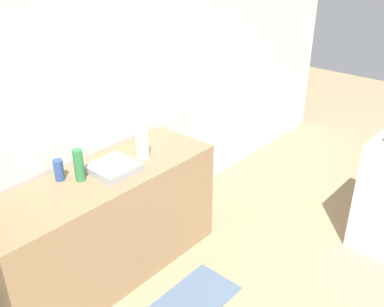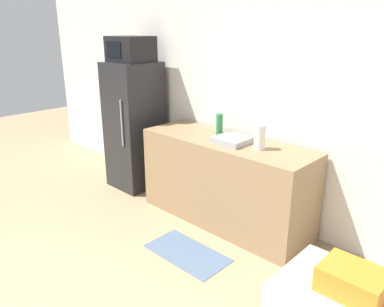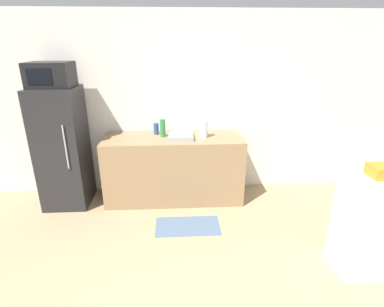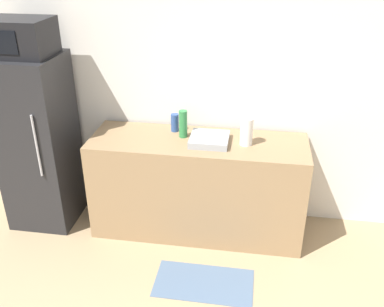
% 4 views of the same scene
% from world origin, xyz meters
% --- Properties ---
extents(wall_back, '(8.00, 0.06, 2.60)m').
position_xyz_m(wall_back, '(0.00, 3.09, 1.30)').
color(wall_back, white).
rests_on(wall_back, ground_plane).
extents(refrigerator, '(0.59, 0.62, 1.64)m').
position_xyz_m(refrigerator, '(-1.51, 2.68, 0.82)').
color(refrigerator, '#232326').
rests_on(refrigerator, ground_plane).
extents(microwave, '(0.52, 0.43, 0.31)m').
position_xyz_m(microwave, '(-1.52, 2.68, 1.80)').
color(microwave, black).
rests_on(microwave, refrigerator).
extents(counter, '(1.94, 0.64, 0.94)m').
position_xyz_m(counter, '(-0.01, 2.71, 0.47)').
color(counter, '#937551').
rests_on(counter, ground_plane).
extents(sink_basin, '(0.33, 0.33, 0.06)m').
position_xyz_m(sink_basin, '(0.10, 2.68, 0.97)').
color(sink_basin, '#9EA3A8').
rests_on(sink_basin, counter).
extents(bottle_tall, '(0.07, 0.07, 0.25)m').
position_xyz_m(bottle_tall, '(-0.15, 2.77, 1.06)').
color(bottle_tall, '#2D7F42').
rests_on(bottle_tall, counter).
extents(bottle_short, '(0.07, 0.07, 0.16)m').
position_xyz_m(bottle_short, '(-0.25, 2.89, 1.02)').
color(bottle_short, '#2D4C8C').
rests_on(bottle_short, counter).
extents(basket, '(0.25, 0.20, 0.11)m').
position_xyz_m(basket, '(1.91, 1.14, 1.08)').
color(basket, orange).
rests_on(basket, shelf_cabinet).
extents(paper_towel_roll, '(0.11, 0.11, 0.24)m').
position_xyz_m(paper_towel_roll, '(0.41, 2.70, 1.06)').
color(paper_towel_roll, white).
rests_on(paper_towel_roll, counter).
extents(kitchen_rug, '(0.81, 0.43, 0.01)m').
position_xyz_m(kitchen_rug, '(0.15, 1.96, 0.00)').
color(kitchen_rug, slate).
rests_on(kitchen_rug, ground_plane).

